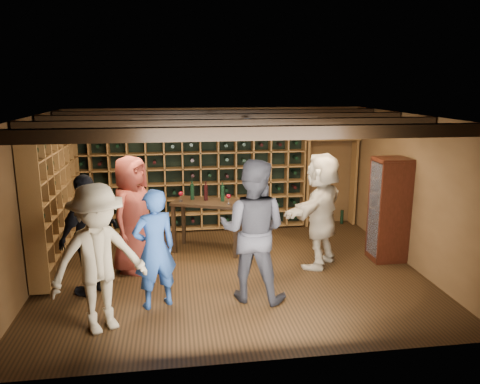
{
  "coord_description": "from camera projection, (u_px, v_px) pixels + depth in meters",
  "views": [
    {
      "loc": [
        -0.87,
        -7.02,
        3.01
      ],
      "look_at": [
        0.16,
        0.2,
        1.28
      ],
      "focal_mm": 35.0,
      "sensor_mm": 36.0,
      "label": 1
    }
  ],
  "objects": [
    {
      "name": "wine_rack_back",
      "position": [
        192.0,
        176.0,
        9.48
      ],
      "size": [
        4.65,
        0.3,
        2.2
      ],
      "color": "brown",
      "rests_on": "ground"
    },
    {
      "name": "guest_khaki",
      "position": [
        99.0,
        259.0,
        5.63
      ],
      "size": [
        1.38,
        1.18,
        1.85
      ],
      "primitive_type": "imported",
      "rotation": [
        0.0,
        0.0,
        0.5
      ],
      "color": "gray",
      "rests_on": "ground"
    },
    {
      "name": "guest_beige",
      "position": [
        321.0,
        210.0,
        7.68
      ],
      "size": [
        1.57,
        1.71,
        1.91
      ],
      "primitive_type": "imported",
      "rotation": [
        0.0,
        0.0,
        4.01
      ],
      "color": "tan",
      "rests_on": "ground"
    },
    {
      "name": "guest_woman_black",
      "position": [
        89.0,
        235.0,
        6.65
      ],
      "size": [
        0.97,
        1.08,
        1.77
      ],
      "primitive_type": "imported",
      "rotation": [
        0.0,
        0.0,
        4.06
      ],
      "color": "black",
      "rests_on": "ground"
    },
    {
      "name": "crate_shelf",
      "position": [
        332.0,
        152.0,
        9.78
      ],
      "size": [
        1.2,
        0.32,
        2.07
      ],
      "color": "brown",
      "rests_on": "ground"
    },
    {
      "name": "ground",
      "position": [
        232.0,
        272.0,
        7.57
      ],
      "size": [
        6.0,
        6.0,
        0.0
      ],
      "primitive_type": "plane",
      "color": "black",
      "rests_on": "ground"
    },
    {
      "name": "guest_red_floral",
      "position": [
        132.0,
        214.0,
        7.46
      ],
      "size": [
        0.96,
        1.1,
        1.89
      ],
      "primitive_type": "imported",
      "rotation": [
        0.0,
        0.0,
        1.1
      ],
      "color": "maroon",
      "rests_on": "ground"
    },
    {
      "name": "tasting_table",
      "position": [
        208.0,
        207.0,
        8.37
      ],
      "size": [
        1.37,
        1.02,
        1.21
      ],
      "rotation": [
        0.0,
        0.0,
        -0.37
      ],
      "color": "black",
      "rests_on": "ground"
    },
    {
      "name": "man_grey_suit",
      "position": [
        253.0,
        231.0,
        6.47
      ],
      "size": [
        1.19,
        1.08,
        2.0
      ],
      "primitive_type": "imported",
      "rotation": [
        0.0,
        0.0,
        2.74
      ],
      "color": "black",
      "rests_on": "ground"
    },
    {
      "name": "room_shell",
      "position": [
        231.0,
        122.0,
        7.07
      ],
      "size": [
        6.0,
        6.0,
        6.0
      ],
      "color": "brown",
      "rests_on": "ground"
    },
    {
      "name": "man_blue_shirt",
      "position": [
        155.0,
        249.0,
        6.26
      ],
      "size": [
        0.71,
        0.6,
        1.65
      ],
      "primitive_type": "imported",
      "rotation": [
        0.0,
        0.0,
        3.55
      ],
      "color": "navy",
      "rests_on": "ground"
    },
    {
      "name": "display_cabinet",
      "position": [
        389.0,
        212.0,
        7.94
      ],
      "size": [
        0.55,
        0.5,
        1.75
      ],
      "color": "#35120A",
      "rests_on": "ground"
    },
    {
      "name": "wine_rack_left",
      "position": [
        56.0,
        197.0,
        7.71
      ],
      "size": [
        0.3,
        2.65,
        2.2
      ],
      "color": "brown",
      "rests_on": "ground"
    }
  ]
}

